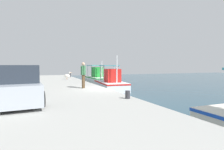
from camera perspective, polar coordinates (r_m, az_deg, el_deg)
name	(u,v)px	position (r m, az deg, el deg)	size (l,w,h in m)	color
quay_pier	(26,99)	(11.91, -25.08, -6.71)	(36.00, 10.00, 0.80)	#9E9E99
fishing_boat_nearest	(96,78)	(24.75, -5.00, -0.82)	(6.54, 2.12, 2.86)	white
fishing_boat_second	(111,83)	(17.45, -0.36, -2.52)	(5.23, 2.54, 3.19)	white
pelican	(67,76)	(20.77, -13.65, -0.21)	(0.64, 0.93, 0.82)	tan
fisherman_standing	(83,74)	(12.66, -8.84, 0.36)	(0.55, 0.41, 1.75)	#4C3823
parked_car	(17,86)	(8.57, -27.21, -2.97)	(4.20, 2.08, 1.57)	black
mooring_bollard_nearest	(70,75)	(24.52, -12.91, 0.00)	(0.28, 0.28, 0.54)	#333338
mooring_bollard_second	(128,95)	(8.70, 4.85, -6.05)	(0.23, 0.23, 0.37)	#333338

